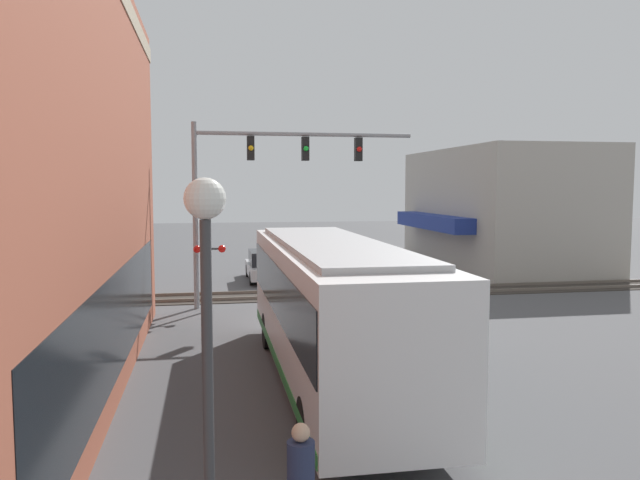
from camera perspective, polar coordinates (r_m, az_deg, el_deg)
The scene contains 10 objects.
ground_plane at distance 20.98m, azimuth 5.52°, elevation -7.74°, with size 120.00×120.00×0.00m, color #4C4C4F.
shop_building at distance 37.44m, azimuth 16.05°, elevation 2.81°, with size 13.43×8.22×6.69m.
city_bus at distance 14.56m, azimuth 0.99°, elevation -5.96°, with size 11.17×2.59×3.34m.
traffic_signal_gantry at distance 23.75m, azimuth -5.13°, elevation 6.41°, with size 0.42×8.41×6.97m.
crossing_signal at distance 23.26m, azimuth -10.07°, elevation -0.82°, with size 1.41×1.18×3.81m.
streetlamp at distance 6.84m, azimuth -10.26°, elevation -10.32°, with size 0.44×0.44×4.69m.
rail_track_near at distance 26.69m, azimuth 2.02°, elevation -4.93°, with size 2.60×60.00×0.15m.
parked_car_silver at distance 30.55m, azimuth -4.91°, elevation -2.44°, with size 4.47×1.82×1.48m.
parked_car_blue at distance 38.59m, azimuth -2.15°, elevation -0.90°, with size 4.25×1.82×1.46m.
pedestrian_near_bus at distance 15.03m, azimuth 9.43°, elevation -9.62°, with size 0.34×0.34×1.64m.
Camera 1 is at (-19.70, 5.58, 4.59)m, focal length 35.00 mm.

